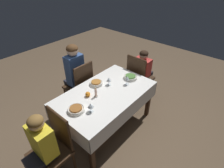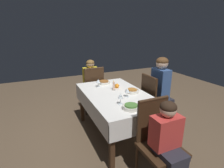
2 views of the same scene
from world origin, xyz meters
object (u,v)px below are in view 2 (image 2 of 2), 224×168
object	(u,v)px
bowl_south	(132,91)
wine_glass_west	(120,96)
chair_south	(154,100)
bowl_east	(104,82)
chair_east	(93,88)
wine_glass_east	(98,81)
candle_centerpiece	(114,87)
person_child_yellow	(90,82)
person_child_red	(169,146)
wine_glass_south	(127,91)
orange_fruit	(117,86)
person_adult_denim	(162,89)
bowl_west	(131,107)
dining_table	(116,99)
chair_west	(158,139)

from	to	relation	value
bowl_south	wine_glass_west	distance (m)	0.49
chair_south	bowl_east	size ratio (longest dim) A/B	4.37
chair_east	bowl_east	world-z (taller)	chair_east
wine_glass_east	candle_centerpiece	size ratio (longest dim) A/B	0.84
person_child_yellow	wine_glass_west	bearing A→B (deg)	87.89
person_child_yellow	candle_centerpiece	size ratio (longest dim) A/B	6.72
person_child_yellow	chair_east	bearing A→B (deg)	90.00
person_child_red	wine_glass_south	xyz separation A→B (m)	(0.96, -0.05, 0.26)
chair_south	wine_glass_east	bearing A→B (deg)	58.75
bowl_south	orange_fruit	world-z (taller)	orange_fruit
person_adult_denim	wine_glass_east	world-z (taller)	person_adult_denim
bowl_west	person_adult_denim	bearing A→B (deg)	-61.44
person_child_yellow	bowl_west	xyz separation A→B (m)	(-1.69, -0.00, 0.16)
person_adult_denim	wine_glass_south	distance (m)	0.75
chair_south	wine_glass_east	distance (m)	0.99
chair_east	orange_fruit	bearing A→B (deg)	104.35
chair_east	bowl_west	bearing A→B (deg)	90.14
bowl_south	candle_centerpiece	bearing A→B (deg)	44.66
person_child_red	bowl_west	world-z (taller)	person_child_red
bowl_east	wine_glass_east	xyz separation A→B (m)	(-0.12, 0.15, 0.07)
chair_south	wine_glass_south	xyz separation A→B (m)	(-0.11, 0.58, 0.29)
chair_south	candle_centerpiece	world-z (taller)	chair_south
person_child_red	bowl_east	size ratio (longest dim) A/B	4.58
bowl_south	bowl_west	xyz separation A→B (m)	(-0.50, 0.31, -0.00)
chair_south	orange_fruit	distance (m)	0.66
dining_table	wine_glass_west	distance (m)	0.44
bowl_south	bowl_west	distance (m)	0.58
candle_centerpiece	orange_fruit	xyz separation A→B (m)	(0.07, -0.09, -0.02)
chair_east	wine_glass_east	xyz separation A→B (m)	(-0.55, 0.08, 0.30)
candle_centerpiece	wine_glass_west	bearing A→B (deg)	164.23
wine_glass_south	wine_glass_west	distance (m)	0.29
chair_south	person_adult_denim	distance (m)	0.24
chair_south	candle_centerpiece	size ratio (longest dim) A/B	6.02
person_adult_denim	bowl_west	size ratio (longest dim) A/B	5.51
person_adult_denim	wine_glass_south	bearing A→B (deg)	98.61
chair_south	person_adult_denim	size ratio (longest dim) A/B	0.78
chair_south	person_child_red	size ratio (longest dim) A/B	0.95
bowl_east	orange_fruit	distance (m)	0.33
bowl_west	wine_glass_west	xyz separation A→B (m)	(0.18, 0.06, 0.08)
chair_west	candle_centerpiece	bearing A→B (deg)	90.31
dining_table	wine_glass_east	xyz separation A→B (m)	(0.42, 0.14, 0.19)
dining_table	bowl_south	bearing A→B (deg)	-102.40
person_child_red	candle_centerpiece	bearing A→B (deg)	90.27
person_child_red	wine_glass_west	xyz separation A→B (m)	(0.77, 0.16, 0.27)
dining_table	bowl_south	size ratio (longest dim) A/B	7.28
person_child_red	orange_fruit	world-z (taller)	person_child_red
bowl_east	bowl_south	bearing A→B (deg)	-158.72
dining_table	bowl_west	size ratio (longest dim) A/B	6.65
bowl_south	candle_centerpiece	xyz separation A→B (m)	(0.22, 0.21, 0.03)
wine_glass_east	dining_table	bearing A→B (deg)	-162.01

